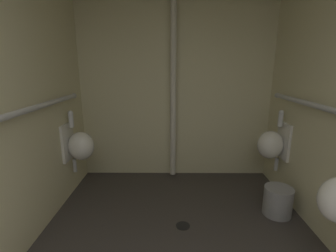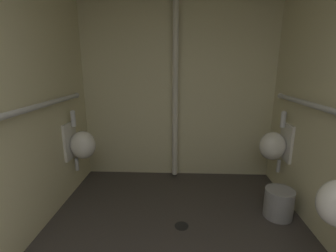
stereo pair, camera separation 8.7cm
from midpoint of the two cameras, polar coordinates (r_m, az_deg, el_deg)
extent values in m
cube|color=beige|center=(3.33, 1.06, 9.31)|extent=(2.72, 0.06, 2.53)
ellipsoid|color=silver|center=(3.06, -20.66, -4.44)|extent=(0.30, 0.26, 0.34)
cube|color=silver|center=(3.10, -23.41, -3.47)|extent=(0.03, 0.30, 0.44)
cylinder|color=silver|center=(3.01, -22.76, 1.23)|extent=(0.06, 0.06, 0.16)
sphere|color=silver|center=(3.00, -22.91, 2.81)|extent=(0.06, 0.06, 0.06)
cylinder|color=#B2B2B2|center=(3.18, -21.97, -8.67)|extent=(0.04, 0.04, 0.16)
ellipsoid|color=silver|center=(3.13, 22.32, -4.14)|extent=(0.30, 0.26, 0.34)
cube|color=silver|center=(3.18, 25.00, -3.21)|extent=(0.03, 0.30, 0.44)
cylinder|color=silver|center=(3.09, 24.40, 1.38)|extent=(0.06, 0.06, 0.16)
sphere|color=silver|center=(3.08, 24.56, 2.92)|extent=(0.06, 0.06, 0.06)
cylinder|color=#B2B2B2|center=(3.25, 23.56, -8.29)|extent=(0.04, 0.04, 0.16)
sphere|color=#B2B2B2|center=(3.16, -22.15, 6.68)|extent=(0.06, 0.06, 0.06)
sphere|color=#B2B2B2|center=(3.24, 23.79, 6.68)|extent=(0.06, 0.06, 0.06)
cylinder|color=beige|center=(3.22, 0.47, 9.15)|extent=(0.08, 0.08, 2.48)
cylinder|color=black|center=(2.58, 2.52, -22.51)|extent=(0.14, 0.14, 0.01)
cylinder|color=gray|center=(2.89, 23.76, -15.96)|extent=(0.29, 0.29, 0.31)
camera|label=1|loc=(0.04, -89.55, 0.11)|focal=25.71mm
camera|label=2|loc=(0.04, 90.45, -0.11)|focal=25.71mm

